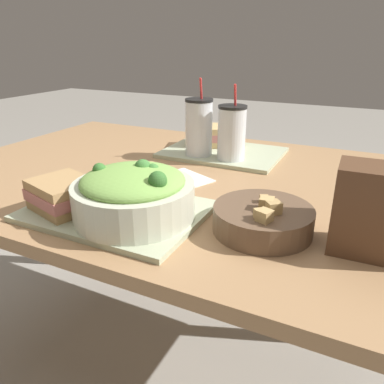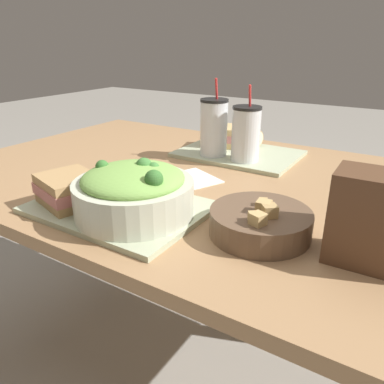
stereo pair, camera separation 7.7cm
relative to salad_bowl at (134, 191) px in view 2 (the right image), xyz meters
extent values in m
plane|color=gray|center=(-0.08, 0.30, -0.78)|extent=(12.00, 12.00, 0.00)
cube|color=#A37A51|center=(-0.08, 0.30, -0.08)|extent=(1.34, 0.93, 0.03)
cylinder|color=#A37A51|center=(-0.69, 0.70, -0.44)|extent=(0.06, 0.06, 0.69)
cube|color=#B2BC99|center=(-0.06, 0.01, -0.06)|extent=(0.37, 0.27, 0.01)
cube|color=#B2BC99|center=(-0.02, 0.53, -0.06)|extent=(0.37, 0.27, 0.01)
cylinder|color=beige|center=(0.00, 0.00, -0.01)|extent=(0.24, 0.24, 0.07)
ellipsoid|color=#7FB251|center=(0.00, 0.00, 0.03)|extent=(0.21, 0.21, 0.05)
sphere|color=#427F38|center=(0.00, 0.03, 0.05)|extent=(0.03, 0.03, 0.03)
sphere|color=#38702D|center=(-0.07, -0.01, 0.04)|extent=(0.03, 0.03, 0.03)
sphere|color=#38702D|center=(0.07, -0.02, 0.05)|extent=(0.04, 0.04, 0.04)
sphere|color=#427F38|center=(0.02, 0.04, 0.04)|extent=(0.03, 0.03, 0.03)
cube|color=beige|center=(0.00, 0.02, 0.03)|extent=(0.05, 0.05, 0.01)
cube|color=beige|center=(-0.02, 0.04, 0.03)|extent=(0.05, 0.04, 0.01)
cylinder|color=brown|center=(0.25, 0.07, -0.04)|extent=(0.19, 0.19, 0.05)
cylinder|color=brown|center=(0.25, 0.07, -0.02)|extent=(0.17, 0.17, 0.01)
cube|color=tan|center=(0.25, 0.03, -0.01)|extent=(0.03, 0.03, 0.02)
cube|color=tan|center=(0.25, 0.07, 0.00)|extent=(0.03, 0.03, 0.03)
cube|color=tan|center=(0.24, 0.10, -0.01)|extent=(0.02, 0.02, 0.02)
cube|color=tan|center=(0.27, 0.06, 0.00)|extent=(0.04, 0.04, 0.03)
cube|color=tan|center=(0.26, 0.02, 0.00)|extent=(0.03, 0.03, 0.02)
cube|color=tan|center=(-0.16, -0.03, -0.04)|extent=(0.15, 0.14, 0.02)
cube|color=#C1706B|center=(-0.16, -0.03, -0.02)|extent=(0.16, 0.15, 0.02)
cube|color=tan|center=(-0.16, -0.03, 0.00)|extent=(0.15, 0.14, 0.02)
cylinder|color=tan|center=(-0.06, 0.11, -0.02)|extent=(0.16, 0.09, 0.06)
cylinder|color=beige|center=(0.01, 0.10, -0.02)|extent=(0.02, 0.05, 0.05)
cube|color=tan|center=(-0.10, 0.58, -0.04)|extent=(0.15, 0.14, 0.02)
cube|color=#C1706B|center=(-0.10, 0.58, -0.02)|extent=(0.15, 0.15, 0.02)
cube|color=tan|center=(-0.10, 0.58, 0.00)|extent=(0.15, 0.14, 0.02)
cylinder|color=tan|center=(-0.05, 0.63, -0.02)|extent=(0.15, 0.10, 0.06)
cylinder|color=beige|center=(0.01, 0.61, -0.02)|extent=(0.02, 0.05, 0.05)
cylinder|color=silver|center=(-0.07, 0.46, 0.03)|extent=(0.08, 0.08, 0.16)
cylinder|color=black|center=(-0.07, 0.46, 0.02)|extent=(0.07, 0.07, 0.13)
cylinder|color=black|center=(-0.07, 0.46, 0.12)|extent=(0.08, 0.08, 0.01)
cylinder|color=red|center=(-0.06, 0.46, 0.15)|extent=(0.01, 0.02, 0.07)
cylinder|color=silver|center=(0.04, 0.46, 0.02)|extent=(0.08, 0.08, 0.15)
cylinder|color=#701E47|center=(0.04, 0.46, 0.02)|extent=(0.07, 0.07, 0.12)
cylinder|color=black|center=(0.04, 0.46, 0.10)|extent=(0.08, 0.08, 0.01)
cylinder|color=red|center=(0.04, 0.46, 0.13)|extent=(0.01, 0.02, 0.07)
cube|color=brown|center=(0.44, 0.08, 0.02)|extent=(0.14, 0.09, 0.16)
cube|color=white|center=(-0.02, 0.27, -0.06)|extent=(0.16, 0.14, 0.00)
camera|label=1|loc=(0.41, -0.57, 0.28)|focal=35.00mm
camera|label=2|loc=(0.47, -0.53, 0.28)|focal=35.00mm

